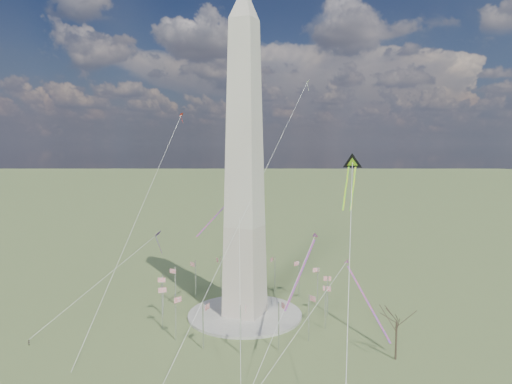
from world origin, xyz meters
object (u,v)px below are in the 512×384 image
at_px(kite_delta_black, 352,166).
at_px(washington_monument, 245,164).
at_px(person_west, 29,342).
at_px(tree_near, 397,319).

bearing_deg(kite_delta_black, washington_monument, 3.39).
xyz_separation_m(washington_monument, person_west, (-44.50, -42.65, -47.21)).
bearing_deg(kite_delta_black, tree_near, 124.64).
distance_m(tree_near, kite_delta_black, 44.00).
distance_m(washington_monument, person_west, 77.64).
bearing_deg(washington_monument, kite_delta_black, 10.78).
relative_size(washington_monument, kite_delta_black, 5.55).
bearing_deg(tree_near, person_west, -161.17).
xyz_separation_m(tree_near, person_west, (-91.78, -31.29, -9.76)).
height_order(person_west, kite_delta_black, kite_delta_black).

